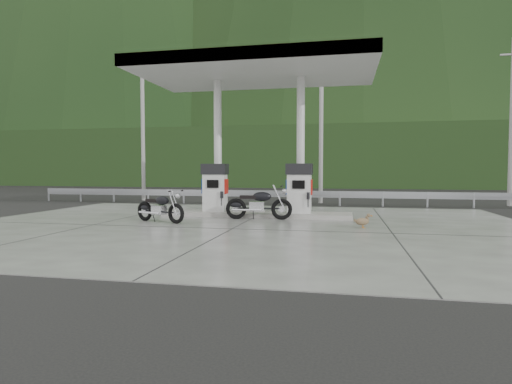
% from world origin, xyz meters
% --- Properties ---
extents(ground, '(160.00, 160.00, 0.00)m').
position_xyz_m(ground, '(0.00, 0.00, 0.00)').
color(ground, black).
rests_on(ground, ground).
extents(forecourt_apron, '(18.00, 14.00, 0.02)m').
position_xyz_m(forecourt_apron, '(0.00, 0.00, 0.01)').
color(forecourt_apron, slate).
rests_on(forecourt_apron, ground).
extents(pump_island, '(7.00, 1.40, 0.15)m').
position_xyz_m(pump_island, '(0.00, 2.50, 0.10)').
color(pump_island, gray).
rests_on(pump_island, forecourt_apron).
extents(gas_pump_left, '(0.95, 0.55, 1.80)m').
position_xyz_m(gas_pump_left, '(-1.60, 2.50, 1.07)').
color(gas_pump_left, silver).
rests_on(gas_pump_left, pump_island).
extents(gas_pump_right, '(0.95, 0.55, 1.80)m').
position_xyz_m(gas_pump_right, '(1.60, 2.50, 1.07)').
color(gas_pump_right, silver).
rests_on(gas_pump_right, pump_island).
extents(canopy_column_left, '(0.30, 0.30, 5.00)m').
position_xyz_m(canopy_column_left, '(-1.60, 2.90, 2.67)').
color(canopy_column_left, silver).
rests_on(canopy_column_left, pump_island).
extents(canopy_column_right, '(0.30, 0.30, 5.00)m').
position_xyz_m(canopy_column_right, '(1.60, 2.90, 2.67)').
color(canopy_column_right, silver).
rests_on(canopy_column_right, pump_island).
extents(canopy_roof, '(8.50, 5.00, 0.40)m').
position_xyz_m(canopy_roof, '(0.00, 2.50, 5.37)').
color(canopy_roof, silver).
rests_on(canopy_roof, canopy_column_left).
extents(guardrail, '(26.00, 0.16, 1.42)m').
position_xyz_m(guardrail, '(0.00, 8.00, 0.71)').
color(guardrail, '#9B9DA2').
rests_on(guardrail, ground).
extents(road, '(60.00, 7.00, 0.01)m').
position_xyz_m(road, '(0.00, 11.50, 0.00)').
color(road, black).
rests_on(road, ground).
extents(utility_pole_a, '(0.22, 0.22, 8.00)m').
position_xyz_m(utility_pole_a, '(-8.00, 9.50, 4.00)').
color(utility_pole_a, gray).
rests_on(utility_pole_a, ground).
extents(utility_pole_b, '(0.22, 0.22, 8.00)m').
position_xyz_m(utility_pole_b, '(2.00, 9.50, 4.00)').
color(utility_pole_b, gray).
rests_on(utility_pole_b, ground).
extents(utility_pole_c, '(0.22, 0.22, 8.00)m').
position_xyz_m(utility_pole_c, '(11.00, 9.50, 4.00)').
color(utility_pole_c, gray).
rests_on(utility_pole_c, ground).
extents(tree_band, '(80.00, 6.00, 6.00)m').
position_xyz_m(tree_band, '(0.00, 30.00, 3.00)').
color(tree_band, black).
rests_on(tree_band, ground).
extents(forested_hills, '(100.00, 40.00, 140.00)m').
position_xyz_m(forested_hills, '(0.00, 60.00, 0.00)').
color(forested_hills, black).
rests_on(forested_hills, ground).
extents(motorcycle_left, '(2.06, 1.31, 0.93)m').
position_xyz_m(motorcycle_left, '(-2.76, 0.10, 0.49)').
color(motorcycle_left, black).
rests_on(motorcycle_left, forecourt_apron).
extents(motorcycle_right, '(2.23, 0.85, 1.03)m').
position_xyz_m(motorcycle_right, '(0.28, 1.56, 0.54)').
color(motorcycle_right, black).
rests_on(motorcycle_right, forecourt_apron).
extents(duck, '(0.52, 0.31, 0.37)m').
position_xyz_m(duck, '(3.73, -0.03, 0.20)').
color(duck, brown).
rests_on(duck, forecourt_apron).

